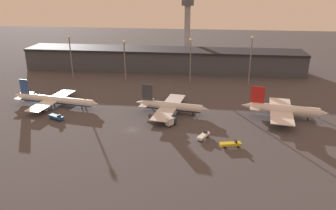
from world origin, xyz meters
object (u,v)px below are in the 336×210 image
(airplane_0, at_px, (55,100))
(service_vehicle_1, at_px, (203,136))
(service_vehicle_2, at_px, (171,121))
(control_tower, at_px, (187,24))
(airplane_1, at_px, (171,106))
(service_vehicle_0, at_px, (56,117))
(service_vehicle_3, at_px, (231,144))
(airplane_2, at_px, (283,110))

(airplane_0, xyz_separation_m, service_vehicle_1, (72.93, -27.31, -1.83))
(service_vehicle_2, bearing_deg, airplane_0, 108.40)
(service_vehicle_2, relative_size, control_tower, 0.11)
(airplane_1, relative_size, service_vehicle_1, 4.90)
(service_vehicle_0, distance_m, service_vehicle_3, 76.76)
(airplane_0, bearing_deg, service_vehicle_1, -11.89)
(service_vehicle_3, xyz_separation_m, control_tower, (-25.08, 136.66, 26.18))
(airplane_1, height_order, airplane_2, airplane_2)
(service_vehicle_2, bearing_deg, service_vehicle_1, -92.29)
(service_vehicle_1, distance_m, service_vehicle_3, 11.65)
(service_vehicle_0, bearing_deg, airplane_1, 40.99)
(service_vehicle_0, height_order, control_tower, control_tower)
(airplane_0, bearing_deg, airplane_2, 7.10)
(service_vehicle_2, xyz_separation_m, control_tower, (-1.08, 120.54, 25.32))
(airplane_2, distance_m, service_vehicle_3, 39.09)
(service_vehicle_3, bearing_deg, service_vehicle_2, 132.88)
(airplane_0, height_order, service_vehicle_0, airplane_0)
(airplane_2, bearing_deg, airplane_1, -171.73)
(service_vehicle_0, relative_size, service_vehicle_2, 1.51)
(service_vehicle_1, height_order, service_vehicle_2, service_vehicle_2)
(service_vehicle_1, distance_m, control_tower, 134.31)
(service_vehicle_3, bearing_deg, service_vehicle_0, 154.18)
(airplane_0, xyz_separation_m, control_tower, (57.96, 103.58, 24.35))
(service_vehicle_1, relative_size, service_vehicle_2, 1.40)
(service_vehicle_1, xyz_separation_m, control_tower, (-14.96, 130.89, 26.18))
(service_vehicle_0, distance_m, service_vehicle_2, 50.93)
(airplane_0, relative_size, airplane_2, 1.25)
(airplane_0, relative_size, airplane_1, 1.31)
(airplane_2, bearing_deg, control_tower, 123.70)
(airplane_0, bearing_deg, service_vehicle_3, -13.07)
(service_vehicle_1, relative_size, control_tower, 0.15)
(airplane_0, distance_m, control_tower, 121.17)
(service_vehicle_2, bearing_deg, control_tower, 34.94)
(airplane_2, distance_m, service_vehicle_2, 50.71)
(airplane_2, height_order, service_vehicle_2, airplane_2)
(service_vehicle_2, height_order, service_vehicle_3, service_vehicle_2)
(service_vehicle_3, relative_size, control_tower, 0.17)
(airplane_0, bearing_deg, control_tower, 69.41)
(service_vehicle_3, bearing_deg, service_vehicle_1, 137.08)
(airplane_0, relative_size, service_vehicle_2, 9.01)
(service_vehicle_2, bearing_deg, airplane_1, 40.64)
(service_vehicle_1, relative_size, service_vehicle_3, 0.90)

